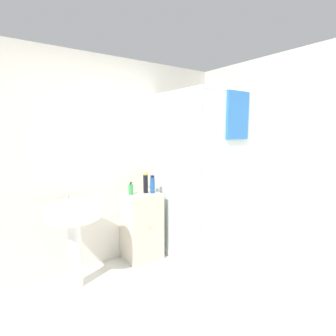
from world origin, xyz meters
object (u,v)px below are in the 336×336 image
object	(u,v)px
soap_dispenser	(131,189)
shampoo_bottle_tall_black	(146,183)
sink	(74,221)
shampoo_bottle_blue	(152,184)

from	to	relation	value
soap_dispenser	shampoo_bottle_tall_black	size ratio (longest dim) A/B	0.62
sink	shampoo_bottle_blue	xyz separation A→B (m)	(1.00, 0.08, 0.25)
soap_dispenser	shampoo_bottle_blue	bearing A→B (deg)	-18.65
sink	shampoo_bottle_blue	size ratio (longest dim) A/B	4.57
sink	shampoo_bottle_tall_black	size ratio (longest dim) A/B	4.08
soap_dispenser	shampoo_bottle_blue	size ratio (longest dim) A/B	0.70
shampoo_bottle_tall_black	shampoo_bottle_blue	size ratio (longest dim) A/B	1.12
sink	soap_dispenser	bearing A→B (deg)	12.57
soap_dispenser	shampoo_bottle_blue	xyz separation A→B (m)	(0.26, -0.09, 0.04)
shampoo_bottle_tall_black	shampoo_bottle_blue	bearing A→B (deg)	-44.64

